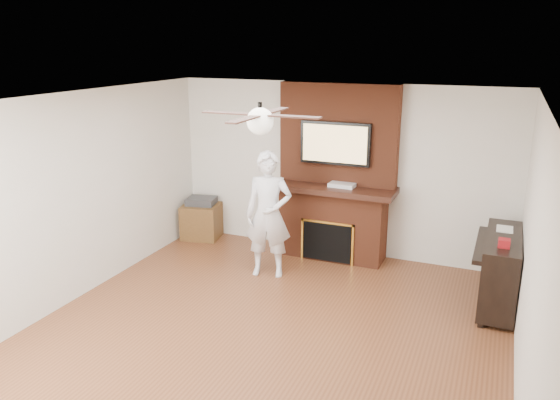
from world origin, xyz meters
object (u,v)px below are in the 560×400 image
at_px(fireplace, 335,190).
at_px(side_table, 202,219).
at_px(person, 268,215).
at_px(piano, 500,269).

relative_size(fireplace, side_table, 3.73).
distance_m(person, piano, 2.92).
relative_size(side_table, piano, 0.50).
relative_size(person, side_table, 2.53).
relative_size(fireplace, person, 1.47).
bearing_deg(piano, person, -175.29).
height_order(person, piano, person).
height_order(fireplace, side_table, fireplace).
relative_size(person, piano, 1.26).
bearing_deg(person, piano, -10.19).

